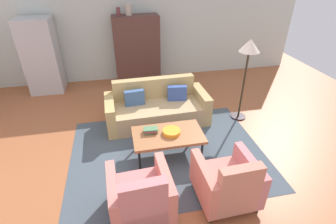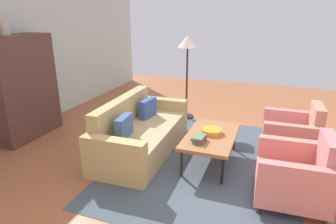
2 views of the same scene
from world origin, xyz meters
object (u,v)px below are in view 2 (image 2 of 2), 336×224
(couch, at_px, (138,134))
(floor_lamp, at_px, (188,49))
(armchair_left, at_px, (298,177))
(cabinet, at_px, (22,88))
(vase_round, at_px, (4,27))
(coffee_table, at_px, (211,137))
(book_stack, at_px, (199,139))
(armchair_right, at_px, (294,137))
(fruit_bowl, at_px, (212,131))

(couch, distance_m, floor_lamp, 2.14)
(couch, height_order, armchair_left, armchair_left)
(cabinet, bearing_deg, vase_round, -178.19)
(couch, bearing_deg, coffee_table, 88.44)
(floor_lamp, bearing_deg, book_stack, -158.45)
(armchair_left, relative_size, armchair_right, 1.00)
(couch, relative_size, floor_lamp, 1.24)
(fruit_bowl, relative_size, floor_lamp, 0.18)
(cabinet, distance_m, floor_lamp, 3.16)
(armchair_right, xyz_separation_m, floor_lamp, (1.18, 2.09, 1.10))
(couch, bearing_deg, cabinet, -87.34)
(couch, height_order, floor_lamp, floor_lamp)
(armchair_right, height_order, fruit_bowl, armchair_right)
(couch, height_order, coffee_table, couch)
(book_stack, relative_size, cabinet, 0.14)
(coffee_table, height_order, armchair_right, armchair_right)
(armchair_right, relative_size, vase_round, 3.29)
(book_stack, bearing_deg, coffee_table, -20.45)
(fruit_bowl, bearing_deg, couch, 93.03)
(coffee_table, relative_size, cabinet, 0.67)
(armchair_right, xyz_separation_m, book_stack, (-0.88, 1.27, 0.15))
(fruit_bowl, xyz_separation_m, cabinet, (-0.23, 3.35, 0.41))
(couch, height_order, cabinet, cabinet)
(coffee_table, distance_m, armchair_left, 1.31)
(cabinet, bearing_deg, book_stack, -92.05)
(armchair_left, relative_size, book_stack, 3.52)
(fruit_bowl, bearing_deg, coffee_table, 180.00)
(couch, relative_size, coffee_table, 1.77)
(armchair_left, bearing_deg, armchair_right, -2.90)
(armchair_left, relative_size, floor_lamp, 0.51)
(couch, distance_m, cabinet, 2.25)
(fruit_bowl, height_order, book_stack, book_stack)
(couch, relative_size, cabinet, 1.18)
(vase_round, bearing_deg, couch, -81.71)
(coffee_table, bearing_deg, fruit_bowl, 0.00)
(fruit_bowl, xyz_separation_m, book_stack, (-0.34, 0.11, 0.01))
(couch, xyz_separation_m, vase_round, (-0.31, 2.15, 1.65))
(armchair_right, height_order, cabinet, cabinet)
(couch, height_order, armchair_right, armchair_right)
(armchair_right, bearing_deg, fruit_bowl, 113.14)
(couch, height_order, book_stack, couch)
(armchair_left, height_order, floor_lamp, floor_lamp)
(couch, distance_m, armchair_right, 2.43)
(armchair_right, distance_m, book_stack, 1.56)
(cabinet, bearing_deg, couch, -85.66)
(coffee_table, bearing_deg, floor_lamp, 27.33)
(floor_lamp, bearing_deg, vase_round, 130.90)
(armchair_left, bearing_deg, vase_round, 83.54)
(coffee_table, xyz_separation_m, armchair_right, (0.60, -1.17, -0.07))
(couch, xyz_separation_m, armchair_right, (0.60, -2.35, 0.06))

